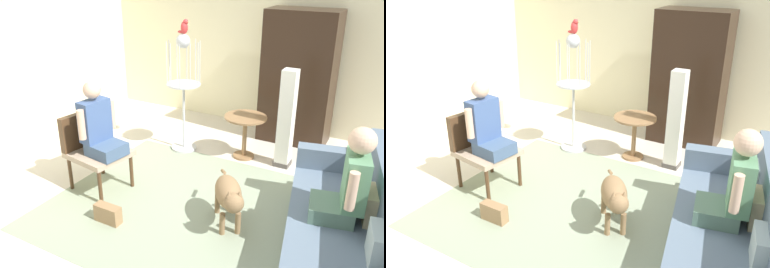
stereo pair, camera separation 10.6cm
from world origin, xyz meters
TOP-DOWN VIEW (x-y plane):
  - ground_plane at (0.00, 0.00)m, footprint 7.59×7.59m
  - back_wall at (0.00, 2.72)m, footprint 6.93×0.12m
  - left_wall at (-3.22, 0.30)m, footprint 0.12×5.91m
  - area_rug at (-0.16, -0.09)m, footprint 2.99×2.55m
  - couch at (1.42, -0.08)m, footprint 1.29×2.19m
  - armchair at (-1.42, -0.20)m, footprint 0.70×0.66m
  - person_on_couch at (1.38, -0.12)m, footprint 0.50×0.52m
  - person_on_armchair at (-1.27, -0.22)m, footprint 0.49×0.50m
  - round_end_table at (-0.16, 1.38)m, footprint 0.57×0.57m
  - dog at (0.31, -0.17)m, footprint 0.53×0.74m
  - bird_cage_stand at (-1.02, 1.21)m, footprint 0.46×0.46m
  - parrot at (-1.00, 1.21)m, footprint 0.17×0.10m
  - column_lamp at (0.38, 1.40)m, footprint 0.20×0.20m
  - armoire_cabinet at (0.24, 2.31)m, footprint 0.98×0.56m
  - handbag at (-0.79, -0.72)m, footprint 0.29×0.11m

SIDE VIEW (x-z plane):
  - ground_plane at x=0.00m, z-range 0.00..0.00m
  - area_rug at x=-0.16m, z-range 0.00..0.01m
  - handbag at x=-0.79m, z-range 0.00..0.19m
  - couch at x=1.42m, z-range -0.14..0.76m
  - dog at x=0.31m, z-range 0.08..0.65m
  - round_end_table at x=-0.16m, z-range 0.12..0.72m
  - armchair at x=-1.42m, z-range 0.09..0.98m
  - column_lamp at x=0.38m, z-range -0.01..1.28m
  - person_on_couch at x=1.38m, z-range 0.35..1.20m
  - person_on_armchair at x=-1.27m, z-range 0.39..1.22m
  - bird_cage_stand at x=-1.02m, z-range 0.12..1.75m
  - armoire_cabinet at x=0.24m, z-range 0.00..1.90m
  - back_wall at x=0.00m, z-range 0.00..2.53m
  - left_wall at x=-3.22m, z-range 0.00..2.53m
  - parrot at x=-1.00m, z-range 1.62..1.81m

